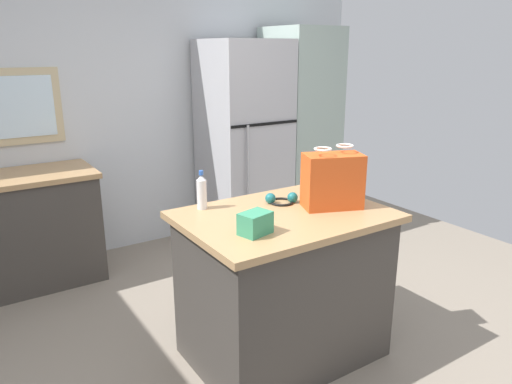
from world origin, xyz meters
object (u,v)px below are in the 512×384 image
object	(u,v)px
kitchen_island	(284,285)
small_box	(255,223)
refrigerator	(244,143)
shopping_bag	(333,181)
bottle	(202,192)
tall_cabinet	(299,130)
ear_defenders	(281,199)

from	to	relation	value
kitchen_island	small_box	size ratio (longest dim) A/B	7.44
refrigerator	shopping_bag	distance (m)	1.93
refrigerator	shopping_bag	world-z (taller)	refrigerator
small_box	shopping_bag	bearing A→B (deg)	10.50
small_box	bottle	distance (m)	0.51
tall_cabinet	ear_defenders	bearing A→B (deg)	-130.95
shopping_bag	tall_cabinet	bearing A→B (deg)	56.81
ear_defenders	kitchen_island	bearing A→B (deg)	-120.14
refrigerator	ear_defenders	world-z (taller)	refrigerator
kitchen_island	ear_defenders	distance (m)	0.51
bottle	ear_defenders	xyz separation A→B (m)	(0.45, -0.17, -0.08)
shopping_bag	small_box	bearing A→B (deg)	-169.50
refrigerator	ear_defenders	xyz separation A→B (m)	(-0.74, -1.62, -0.01)
kitchen_island	small_box	bearing A→B (deg)	-150.99
shopping_bag	bottle	world-z (taller)	shopping_bag
small_box	ear_defenders	world-z (taller)	small_box
shopping_bag	bottle	bearing A→B (deg)	149.13
shopping_bag	ear_defenders	size ratio (longest dim) A/B	1.90
kitchen_island	shopping_bag	xyz separation A→B (m)	(0.30, -0.06, 0.62)
refrigerator	small_box	world-z (taller)	refrigerator
kitchen_island	small_box	world-z (taller)	small_box
bottle	ear_defenders	bearing A→B (deg)	-20.22
tall_cabinet	bottle	size ratio (longest dim) A/B	8.81
shopping_bag	kitchen_island	bearing A→B (deg)	168.27
refrigerator	tall_cabinet	distance (m)	0.68
small_box	ear_defenders	bearing A→B (deg)	39.49
ear_defenders	bottle	bearing A→B (deg)	159.78
small_box	bottle	bearing A→B (deg)	94.81
kitchen_island	shopping_bag	distance (m)	0.69
bottle	shopping_bag	bearing A→B (deg)	-30.87
tall_cabinet	ear_defenders	world-z (taller)	tall_cabinet
shopping_bag	refrigerator	bearing A→B (deg)	73.83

